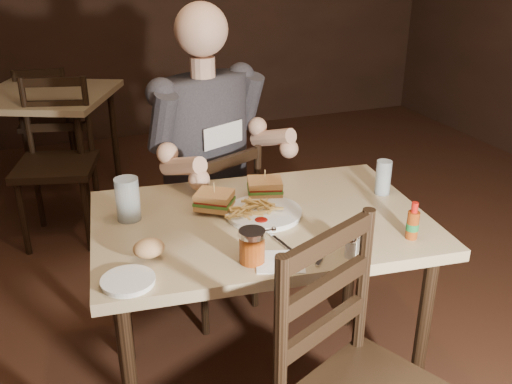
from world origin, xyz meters
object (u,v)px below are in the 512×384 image
object	(u,v)px
diner	(211,126)
syrup_dispenser	(252,246)
main_table	(261,239)
hot_sauce	(413,220)
bg_table	(46,106)
bg_chair_near	(56,166)
chair_far	(207,230)
dinner_plate	(263,214)
bg_chair_far	(48,121)
glass_left	(128,199)
glass_right	(383,177)
side_plate	(128,282)

from	to	relation	value
diner	syrup_dispenser	size ratio (longest dim) A/B	9.49
main_table	hot_sauce	bearing A→B (deg)	-37.24
bg_table	bg_chair_near	world-z (taller)	bg_chair_near
chair_far	dinner_plate	xyz separation A→B (m)	(0.04, -0.61, 0.36)
hot_sauce	chair_far	bearing A→B (deg)	115.02
bg_table	dinner_plate	world-z (taller)	dinner_plate
main_table	syrup_dispenser	distance (m)	0.33
bg_chair_far	hot_sauce	distance (m)	3.22
bg_table	glass_left	distance (m)	2.02
diner	bg_table	bearing A→B (deg)	88.93
glass_left	glass_right	distance (m)	0.96
main_table	chair_far	bearing A→B (deg)	92.44
glass_left	side_plate	size ratio (longest dim) A/B	1.01
diner	hot_sauce	distance (m)	0.98
bg_chair_far	bg_chair_near	size ratio (longest dim) A/B	0.90
glass_right	hot_sauce	xyz separation A→B (m)	(-0.11, -0.34, -0.00)
bg_chair_far	glass_right	xyz separation A→B (m)	(1.16, -2.67, 0.41)
bg_table	dinner_plate	size ratio (longest dim) A/B	4.00
chair_far	hot_sauce	xyz separation A→B (m)	(0.43, -0.93, 0.41)
bg_chair_far	side_plate	size ratio (longest dim) A/B	5.61
dinner_plate	syrup_dispenser	bearing A→B (deg)	-117.81
bg_chair_far	hot_sauce	bearing A→B (deg)	116.01
bg_table	diner	size ratio (longest dim) A/B	1.05
chair_far	syrup_dispenser	xyz separation A→B (m)	(-0.11, -0.89, 0.40)
bg_chair_near	bg_chair_far	bearing A→B (deg)	105.04
dinner_plate	glass_left	xyz separation A→B (m)	(-0.45, 0.14, 0.07)
glass_left	syrup_dispenser	distance (m)	0.52
bg_chair_near	glass_right	world-z (taller)	bg_chair_near
syrup_dispenser	side_plate	distance (m)	0.38
bg_chair_far	glass_right	distance (m)	2.94
bg_chair_near	side_plate	world-z (taller)	bg_chair_near
bg_chair_near	syrup_dispenser	xyz separation A→B (m)	(0.51, -1.87, 0.35)
hot_sauce	main_table	bearing A→B (deg)	142.76
bg_table	diner	world-z (taller)	diner
main_table	glass_left	size ratio (longest dim) A/B	8.09
chair_far	glass_left	size ratio (longest dim) A/B	5.51
main_table	glass_right	size ratio (longest dim) A/B	9.31
chair_far	diner	xyz separation A→B (m)	(0.02, -0.05, 0.52)
glass_right	bg_chair_near	bearing A→B (deg)	126.41
bg_chair_far	syrup_dispenser	bearing A→B (deg)	106.56
bg_chair_near	glass_right	bearing A→B (deg)	-38.55
chair_far	dinner_plate	bearing A→B (deg)	70.80
bg_chair_far	diner	size ratio (longest dim) A/B	0.84
glass_left	main_table	bearing A→B (deg)	-19.90
diner	glass_right	distance (m)	0.76
main_table	chair_far	size ratio (longest dim) A/B	1.47
bg_chair_far	bg_chair_near	world-z (taller)	bg_chair_near
dinner_plate	hot_sauce	size ratio (longest dim) A/B	2.07
dinner_plate	syrup_dispenser	world-z (taller)	syrup_dispenser
diner	hot_sauce	size ratio (longest dim) A/B	7.85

